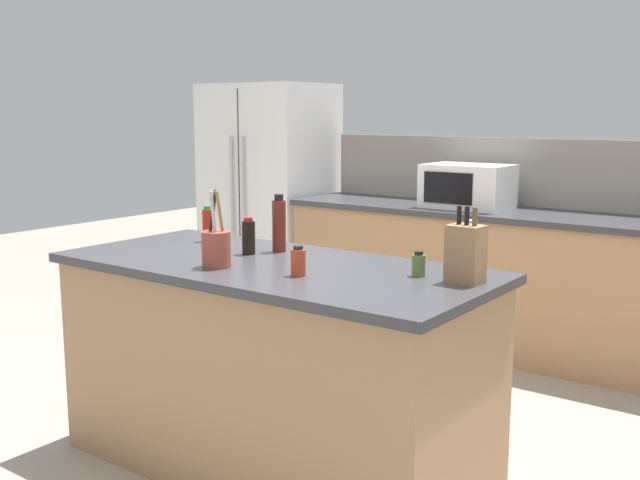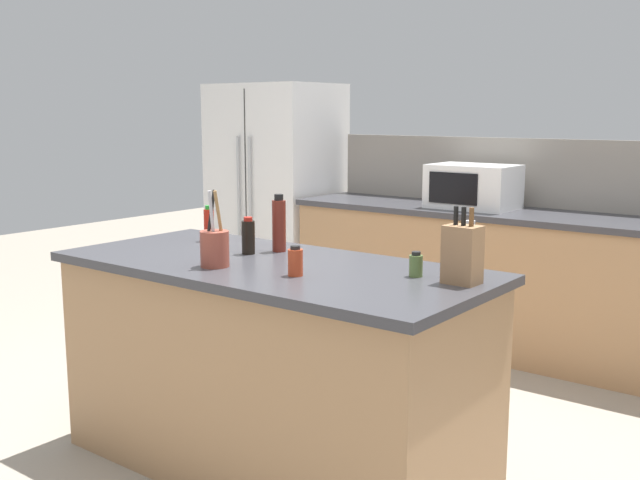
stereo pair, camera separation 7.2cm
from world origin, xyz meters
TOP-DOWN VIEW (x-y plane):
  - ground_plane at (0.00, 0.00)m, footprint 14.00×14.00m
  - back_counter_run at (0.30, 2.20)m, footprint 3.39×0.66m
  - wall_backsplash at (0.30, 2.52)m, footprint 3.35×0.03m
  - kitchen_island at (0.00, 0.00)m, footprint 1.93×0.87m
  - refrigerator at (-1.91, 2.25)m, footprint 0.95×0.75m
  - microwave at (-0.13, 2.20)m, footprint 0.56×0.39m
  - knife_block at (0.83, 0.14)m, footprint 0.13×0.10m
  - utensil_crock at (-0.13, -0.20)m, footprint 0.12×0.12m
  - spice_jar_paprika at (0.25, -0.14)m, footprint 0.06×0.06m
  - vinegar_bottle at (-0.14, 0.22)m, footprint 0.06×0.06m
  - soy_sauce_bottle at (-0.21, 0.09)m, footprint 0.06×0.06m
  - pepper_grinder at (0.78, 0.32)m, footprint 0.06×0.06m
  - hot_sauce_bottle at (-0.60, 0.22)m, footprint 0.05×0.05m
  - spice_jar_oregano at (0.63, 0.14)m, footprint 0.05×0.05m

SIDE VIEW (x-z plane):
  - ground_plane at x=0.00m, z-range 0.00..0.00m
  - back_counter_run at x=0.30m, z-range 0.00..0.94m
  - kitchen_island at x=0.00m, z-range 0.00..0.94m
  - refrigerator at x=-1.91m, z-range 0.00..1.79m
  - spice_jar_oregano at x=0.63m, z-range 0.94..1.04m
  - spice_jar_paprika at x=0.25m, z-range 0.94..1.06m
  - soy_sauce_bottle at x=-0.21m, z-range 0.94..1.10m
  - utensil_crock at x=-0.13m, z-range 0.86..1.18m
  - hot_sauce_bottle at x=-0.60m, z-range 0.93..1.11m
  - pepper_grinder at x=0.78m, z-range 0.93..1.15m
  - knife_block at x=0.83m, z-range 0.91..1.20m
  - vinegar_bottle at x=-0.14m, z-range 0.93..1.20m
  - microwave at x=-0.13m, z-range 0.94..1.23m
  - wall_backsplash at x=0.30m, z-range 0.94..1.40m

